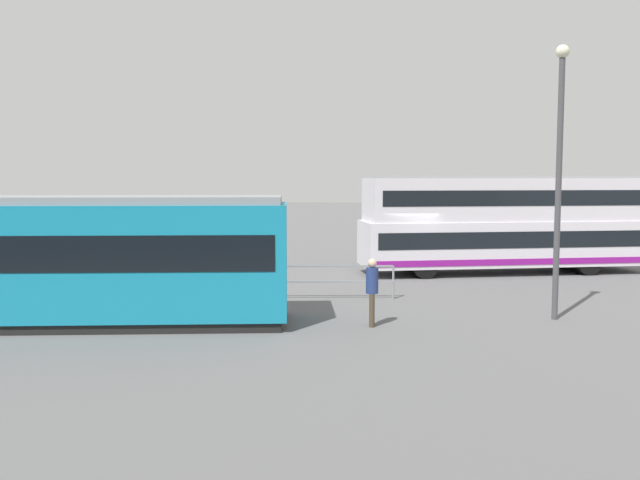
{
  "coord_description": "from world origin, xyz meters",
  "views": [
    {
      "loc": [
        0.61,
        27.14,
        3.84
      ],
      "look_at": [
        2.93,
        4.42,
        1.78
      ],
      "focal_mm": 38.81,
      "sensor_mm": 36.0,
      "label": 1
    }
  ],
  "objects_px": {
    "tram_yellow": "(17,259)",
    "pedestrian_near_railing": "(216,271)",
    "pedestrian_crossing": "(372,287)",
    "street_lamp": "(559,162)",
    "info_sign": "(89,244)",
    "double_decker_bus": "(503,224)"
  },
  "relations": [
    {
      "from": "info_sign",
      "to": "street_lamp",
      "type": "distance_m",
      "value": 14.11
    },
    {
      "from": "pedestrian_crossing",
      "to": "tram_yellow",
      "type": "bearing_deg",
      "value": 4.91
    },
    {
      "from": "street_lamp",
      "to": "double_decker_bus",
      "type": "bearing_deg",
      "value": -90.18
    },
    {
      "from": "info_sign",
      "to": "double_decker_bus",
      "type": "bearing_deg",
      "value": -150.59
    },
    {
      "from": "pedestrian_crossing",
      "to": "street_lamp",
      "type": "height_order",
      "value": "street_lamp"
    },
    {
      "from": "tram_yellow",
      "to": "pedestrian_near_railing",
      "type": "relative_size",
      "value": 8.0
    },
    {
      "from": "tram_yellow",
      "to": "pedestrian_near_railing",
      "type": "xyz_separation_m",
      "value": [
        -4.41,
        -3.41,
        -0.71
      ]
    },
    {
      "from": "double_decker_bus",
      "to": "info_sign",
      "type": "bearing_deg",
      "value": 29.41
    },
    {
      "from": "pedestrian_crossing",
      "to": "street_lamp",
      "type": "bearing_deg",
      "value": -164.27
    },
    {
      "from": "double_decker_bus",
      "to": "tram_yellow",
      "type": "height_order",
      "value": "double_decker_bus"
    },
    {
      "from": "pedestrian_crossing",
      "to": "street_lamp",
      "type": "relative_size",
      "value": 0.24
    },
    {
      "from": "double_decker_bus",
      "to": "tram_yellow",
      "type": "xyz_separation_m",
      "value": [
        14.14,
        11.46,
        -0.25
      ]
    },
    {
      "from": "pedestrian_near_railing",
      "to": "pedestrian_crossing",
      "type": "distance_m",
      "value": 5.45
    },
    {
      "from": "pedestrian_crossing",
      "to": "pedestrian_near_railing",
      "type": "bearing_deg",
      "value": -28.76
    },
    {
      "from": "pedestrian_near_railing",
      "to": "double_decker_bus",
      "type": "bearing_deg",
      "value": -140.4
    },
    {
      "from": "tram_yellow",
      "to": "street_lamp",
      "type": "distance_m",
      "value": 14.49
    },
    {
      "from": "tram_yellow",
      "to": "street_lamp",
      "type": "relative_size",
      "value": 1.94
    },
    {
      "from": "double_decker_bus",
      "to": "pedestrian_crossing",
      "type": "bearing_deg",
      "value": 65.11
    },
    {
      "from": "pedestrian_near_railing",
      "to": "info_sign",
      "type": "xyz_separation_m",
      "value": [
        4.11,
        -0.25,
        0.75
      ]
    },
    {
      "from": "tram_yellow",
      "to": "pedestrian_crossing",
      "type": "height_order",
      "value": "tram_yellow"
    },
    {
      "from": "tram_yellow",
      "to": "pedestrian_near_railing",
      "type": "distance_m",
      "value": 5.62
    },
    {
      "from": "pedestrian_near_railing",
      "to": "info_sign",
      "type": "relative_size",
      "value": 0.7
    }
  ]
}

